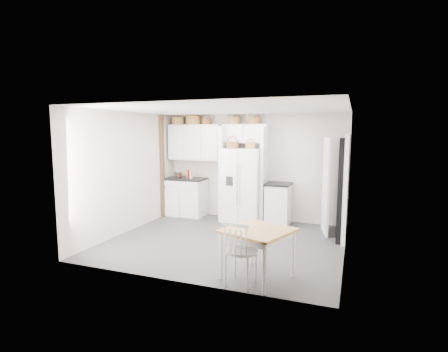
% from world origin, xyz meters
% --- Properties ---
extents(floor, '(4.50, 4.50, 0.00)m').
position_xyz_m(floor, '(0.00, 0.00, 0.00)').
color(floor, '#353537').
rests_on(floor, ground).
extents(ceiling, '(4.50, 4.50, 0.00)m').
position_xyz_m(ceiling, '(0.00, 0.00, 2.60)').
color(ceiling, white).
rests_on(ceiling, wall_back).
extents(wall_back, '(4.50, 0.00, 4.50)m').
position_xyz_m(wall_back, '(0.00, 2.00, 1.30)').
color(wall_back, '#B4AB9B').
rests_on(wall_back, floor).
extents(wall_left, '(0.00, 4.00, 4.00)m').
position_xyz_m(wall_left, '(-2.25, 0.00, 1.30)').
color(wall_left, '#B4AB9B').
rests_on(wall_left, floor).
extents(wall_right, '(0.00, 4.00, 4.00)m').
position_xyz_m(wall_right, '(2.25, 0.00, 1.30)').
color(wall_right, '#B4AB9B').
rests_on(wall_right, floor).
extents(refrigerator, '(0.92, 0.74, 1.78)m').
position_xyz_m(refrigerator, '(-0.15, 1.65, 0.89)').
color(refrigerator, white).
rests_on(refrigerator, floor).
extents(base_cab_left, '(1.02, 0.64, 0.94)m').
position_xyz_m(base_cab_left, '(-1.74, 1.70, 0.47)').
color(base_cab_left, white).
rests_on(base_cab_left, floor).
extents(base_cab_right, '(0.53, 0.64, 0.94)m').
position_xyz_m(base_cab_right, '(0.71, 1.70, 0.47)').
color(base_cab_right, white).
rests_on(base_cab_right, floor).
extents(dining_table, '(1.14, 1.14, 0.75)m').
position_xyz_m(dining_table, '(1.05, -1.45, 0.37)').
color(dining_table, '#AA762E').
rests_on(dining_table, floor).
extents(windsor_chair, '(0.52, 0.48, 0.98)m').
position_xyz_m(windsor_chair, '(0.90, -1.75, 0.49)').
color(windsor_chair, white).
rests_on(windsor_chair, floor).
extents(counter_left, '(1.06, 0.69, 0.04)m').
position_xyz_m(counter_left, '(-1.74, 1.70, 0.97)').
color(counter_left, black).
rests_on(counter_left, base_cab_left).
extents(counter_right, '(0.57, 0.68, 0.04)m').
position_xyz_m(counter_right, '(0.71, 1.70, 0.96)').
color(counter_right, black).
rests_on(counter_right, base_cab_right).
extents(toaster, '(0.25, 0.19, 0.15)m').
position_xyz_m(toaster, '(-1.90, 1.60, 1.06)').
color(toaster, silver).
rests_on(toaster, counter_left).
extents(cookbook_red, '(0.05, 0.16, 0.24)m').
position_xyz_m(cookbook_red, '(-1.60, 1.62, 1.10)').
color(cookbook_red, '#AC3C21').
rests_on(cookbook_red, counter_left).
extents(cookbook_cream, '(0.04, 0.15, 0.22)m').
position_xyz_m(cookbook_cream, '(-1.52, 1.62, 1.10)').
color(cookbook_cream, beige).
rests_on(cookbook_cream, counter_left).
extents(basket_upper_a, '(0.33, 0.33, 0.19)m').
position_xyz_m(basket_upper_a, '(-1.99, 1.83, 2.44)').
color(basket_upper_a, olive).
rests_on(basket_upper_a, upper_cabinet).
extents(basket_upper_b, '(0.38, 0.38, 0.22)m').
position_xyz_m(basket_upper_b, '(-1.55, 1.83, 2.46)').
color(basket_upper_b, olive).
rests_on(basket_upper_b, upper_cabinet).
extents(basket_upper_c, '(0.24, 0.24, 0.14)m').
position_xyz_m(basket_upper_c, '(-1.18, 1.83, 2.42)').
color(basket_upper_c, '#581E14').
rests_on(basket_upper_c, upper_cabinet).
extents(basket_bridge_a, '(0.32, 0.32, 0.18)m').
position_xyz_m(basket_bridge_a, '(-0.45, 1.83, 2.44)').
color(basket_bridge_a, olive).
rests_on(basket_bridge_a, bridge_cabinet).
extents(basket_bridge_b, '(0.29, 0.29, 0.16)m').
position_xyz_m(basket_bridge_b, '(0.05, 1.83, 2.43)').
color(basket_bridge_b, olive).
rests_on(basket_bridge_b, bridge_cabinet).
extents(basket_fridge_a, '(0.30, 0.30, 0.16)m').
position_xyz_m(basket_fridge_a, '(-0.40, 1.55, 1.86)').
color(basket_fridge_a, '#581E14').
rests_on(basket_fridge_a, refrigerator).
extents(basket_fridge_b, '(0.23, 0.23, 0.12)m').
position_xyz_m(basket_fridge_b, '(0.05, 1.55, 1.84)').
color(basket_fridge_b, olive).
rests_on(basket_fridge_b, refrigerator).
extents(upper_cabinet, '(1.40, 0.34, 0.90)m').
position_xyz_m(upper_cabinet, '(-1.50, 1.83, 1.90)').
color(upper_cabinet, white).
rests_on(upper_cabinet, wall_back).
extents(bridge_cabinet, '(1.12, 0.34, 0.45)m').
position_xyz_m(bridge_cabinet, '(-0.15, 1.83, 2.12)').
color(bridge_cabinet, white).
rests_on(bridge_cabinet, wall_back).
extents(fridge_panel_left, '(0.08, 0.60, 2.30)m').
position_xyz_m(fridge_panel_left, '(-0.66, 1.70, 1.15)').
color(fridge_panel_left, white).
rests_on(fridge_panel_left, floor).
extents(fridge_panel_right, '(0.08, 0.60, 2.30)m').
position_xyz_m(fridge_panel_right, '(0.36, 1.70, 1.15)').
color(fridge_panel_right, white).
rests_on(fridge_panel_right, floor).
extents(trim_post, '(0.09, 0.09, 2.60)m').
position_xyz_m(trim_post, '(-2.20, 1.35, 1.30)').
color(trim_post, '#402217').
rests_on(trim_post, floor).
extents(doorway_void, '(0.18, 0.85, 2.05)m').
position_xyz_m(doorway_void, '(2.16, 1.00, 1.02)').
color(doorway_void, black).
rests_on(doorway_void, floor).
extents(door_slab, '(0.21, 0.79, 2.05)m').
position_xyz_m(door_slab, '(1.80, 1.33, 1.02)').
color(door_slab, white).
rests_on(door_slab, floor).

